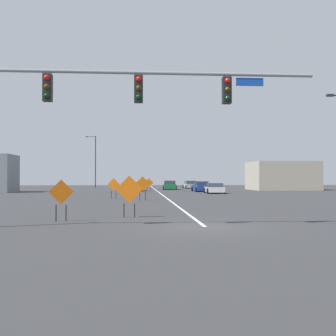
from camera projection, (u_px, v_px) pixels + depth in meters
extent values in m
plane|color=#38383A|center=(205.00, 227.00, 16.06)|extent=(171.66, 171.66, 0.00)
cube|color=white|center=(156.00, 190.00, 63.61)|extent=(0.16, 95.37, 0.01)
cylinder|color=gray|center=(139.00, 73.00, 16.01)|extent=(13.91, 0.14, 0.14)
cube|color=black|center=(48.00, 88.00, 15.75)|extent=(0.34, 0.32, 1.05)
sphere|color=red|center=(47.00, 78.00, 15.59)|extent=(0.22, 0.22, 0.22)
sphere|color=#3C3106|center=(47.00, 87.00, 15.58)|extent=(0.22, 0.22, 0.22)
sphere|color=black|center=(47.00, 96.00, 15.57)|extent=(0.22, 0.22, 0.22)
cube|color=black|center=(139.00, 89.00, 15.99)|extent=(0.34, 0.32, 1.05)
sphere|color=red|center=(139.00, 79.00, 15.83)|extent=(0.22, 0.22, 0.22)
sphere|color=#3C3106|center=(139.00, 88.00, 15.83)|extent=(0.22, 0.22, 0.22)
sphere|color=black|center=(139.00, 97.00, 15.82)|extent=(0.22, 0.22, 0.22)
cube|color=black|center=(227.00, 91.00, 16.24)|extent=(0.34, 0.32, 1.05)
sphere|color=red|center=(228.00, 81.00, 16.08)|extent=(0.22, 0.22, 0.22)
sphere|color=#3C3106|center=(228.00, 90.00, 16.07)|extent=(0.22, 0.22, 0.22)
sphere|color=black|center=(228.00, 99.00, 16.06)|extent=(0.22, 0.22, 0.22)
cube|color=#1447B7|center=(250.00, 82.00, 16.31)|extent=(1.10, 0.03, 0.32)
cylinder|color=black|center=(95.00, 162.00, 78.76)|extent=(0.16, 0.16, 9.88)
cylinder|color=black|center=(91.00, 137.00, 78.81)|extent=(1.68, 0.08, 0.08)
cube|color=#262628|center=(87.00, 137.00, 78.75)|extent=(0.44, 0.24, 0.14)
cube|color=#262628|center=(330.00, 95.00, 26.06)|extent=(0.44, 0.24, 0.14)
cube|color=orange|center=(114.00, 184.00, 36.93)|extent=(1.12, 0.21, 1.13)
cylinder|color=black|center=(111.00, 195.00, 36.92)|extent=(0.05, 0.05, 0.72)
cylinder|color=black|center=(116.00, 195.00, 36.89)|extent=(0.05, 0.05, 0.72)
cube|color=orange|center=(149.00, 183.00, 55.98)|extent=(1.25, 0.08, 1.25)
cylinder|color=black|center=(147.00, 190.00, 55.93)|extent=(0.05, 0.05, 0.55)
cylinder|color=black|center=(151.00, 189.00, 55.98)|extent=(0.05, 0.05, 0.55)
cube|color=orange|center=(61.00, 192.00, 18.08)|extent=(1.08, 0.25, 1.09)
cylinder|color=black|center=(56.00, 213.00, 18.01)|extent=(0.05, 0.05, 0.73)
cylinder|color=black|center=(66.00, 213.00, 18.12)|extent=(0.05, 0.05, 0.73)
cube|color=orange|center=(143.00, 184.00, 34.34)|extent=(1.24, 0.06, 1.24)
cylinder|color=black|center=(140.00, 196.00, 34.30)|extent=(0.05, 0.05, 0.76)
cylinder|color=black|center=(145.00, 196.00, 34.34)|extent=(0.05, 0.05, 0.76)
cube|color=orange|center=(129.00, 189.00, 19.87)|extent=(1.32, 0.15, 1.32)
cylinder|color=black|center=(124.00, 210.00, 19.85)|extent=(0.05, 0.05, 0.68)
cylinder|color=black|center=(135.00, 210.00, 19.84)|extent=(0.05, 0.05, 0.68)
cube|color=red|center=(135.00, 188.00, 58.39)|extent=(2.15, 4.62, 0.61)
cube|color=#333D47|center=(135.00, 184.00, 58.63)|extent=(1.84, 2.23, 0.47)
cylinder|color=black|center=(127.00, 189.00, 56.79)|extent=(0.25, 0.65, 0.64)
cylinder|color=black|center=(141.00, 189.00, 56.83)|extent=(0.25, 0.65, 0.64)
cylinder|color=black|center=(129.00, 188.00, 59.96)|extent=(0.25, 0.65, 0.64)
cylinder|color=black|center=(142.00, 188.00, 60.00)|extent=(0.25, 0.65, 0.64)
cube|color=white|center=(214.00, 189.00, 49.88)|extent=(2.07, 4.37, 0.60)
cube|color=#333D47|center=(215.00, 185.00, 49.68)|extent=(1.81, 2.18, 0.48)
cylinder|color=black|center=(220.00, 190.00, 51.43)|extent=(0.24, 0.65, 0.64)
cylinder|color=black|center=(205.00, 190.00, 51.35)|extent=(0.24, 0.65, 0.64)
cylinder|color=black|center=(225.00, 191.00, 48.41)|extent=(0.24, 0.65, 0.64)
cylinder|color=black|center=(208.00, 191.00, 48.33)|extent=(0.24, 0.65, 0.64)
cube|color=#B7BABF|center=(190.00, 186.00, 72.61)|extent=(2.14, 4.31, 0.59)
cube|color=#333D47|center=(190.00, 182.00, 72.41)|extent=(1.85, 2.50, 0.58)
cylinder|color=black|center=(194.00, 186.00, 74.19)|extent=(0.25, 0.65, 0.64)
cylinder|color=black|center=(183.00, 186.00, 73.95)|extent=(0.25, 0.65, 0.64)
cylinder|color=black|center=(197.00, 187.00, 71.26)|extent=(0.25, 0.65, 0.64)
cylinder|color=black|center=(186.00, 187.00, 71.02)|extent=(0.25, 0.65, 0.64)
cube|color=#196B38|center=(170.00, 186.00, 65.46)|extent=(2.20, 4.57, 0.69)
cube|color=#333D47|center=(170.00, 182.00, 65.26)|extent=(1.88, 2.35, 0.56)
cylinder|color=black|center=(175.00, 187.00, 67.04)|extent=(0.26, 0.65, 0.64)
cylinder|color=black|center=(164.00, 187.00, 67.01)|extent=(0.26, 0.65, 0.64)
cylinder|color=black|center=(176.00, 188.00, 63.91)|extent=(0.26, 0.65, 0.64)
cylinder|color=black|center=(164.00, 188.00, 63.88)|extent=(0.26, 0.65, 0.64)
cube|color=#1E389E|center=(201.00, 188.00, 56.21)|extent=(1.95, 4.57, 0.73)
cube|color=#333D47|center=(201.00, 183.00, 56.00)|extent=(1.68, 2.51, 0.51)
cylinder|color=black|center=(205.00, 189.00, 57.87)|extent=(0.25, 0.65, 0.64)
cylinder|color=black|center=(192.00, 189.00, 57.67)|extent=(0.25, 0.65, 0.64)
cylinder|color=black|center=(209.00, 189.00, 54.75)|extent=(0.25, 0.65, 0.64)
cylinder|color=black|center=(196.00, 189.00, 54.54)|extent=(0.25, 0.65, 0.64)
cube|color=#B2A893|center=(282.00, 176.00, 63.63)|extent=(9.55, 8.04, 4.32)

